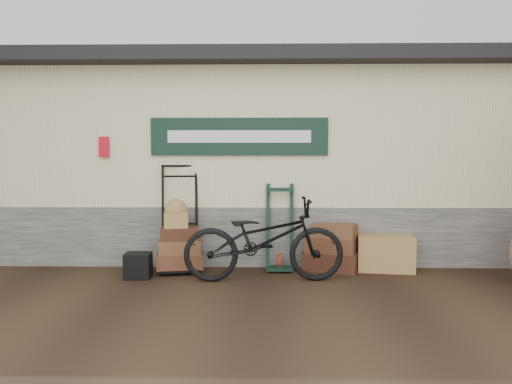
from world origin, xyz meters
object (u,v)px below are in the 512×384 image
bicycle (264,235)px  wicker_hamper (385,252)px  green_barrow (280,227)px  black_trunk (138,266)px  suitcase_stack (332,246)px  porter_trolley (180,217)px

bicycle → wicker_hamper: bearing=-72.6°
green_barrow → black_trunk: size_ratio=3.63×
wicker_hamper → black_trunk: wicker_hamper is taller
wicker_hamper → suitcase_stack: bearing=-180.0°
porter_trolley → black_trunk: size_ratio=4.54×
suitcase_stack → wicker_hamper: 0.79m
porter_trolley → green_barrow: (1.46, 0.06, -0.16)m
green_barrow → black_trunk: (-1.95, -0.56, -0.46)m
porter_trolley → bicycle: porter_trolley is taller
porter_trolley → black_trunk: 0.93m
porter_trolley → black_trunk: (-0.49, -0.50, -0.61)m
bicycle → black_trunk: bearing=82.5°
green_barrow → suitcase_stack: size_ratio=1.62×
suitcase_stack → black_trunk: bearing=-168.4°
suitcase_stack → porter_trolley: bearing=-178.4°
green_barrow → bicycle: bearing=-106.9°
porter_trolley → suitcase_stack: bearing=-7.8°
porter_trolley → suitcase_stack: porter_trolley is taller
wicker_hamper → black_trunk: (-3.49, -0.56, -0.09)m
green_barrow → black_trunk: 2.08m
suitcase_stack → bicycle: (-0.99, -0.68, 0.28)m
porter_trolley → green_barrow: size_ratio=1.25×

